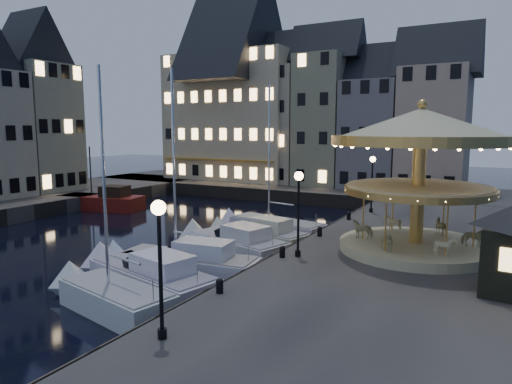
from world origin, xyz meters
The scene contains 29 objects.
ground centered at (0.00, 0.00, 0.00)m, with size 160.00×160.00×0.00m, color black.
quay_east centered at (14.00, 6.00, 0.65)m, with size 16.00×56.00×1.30m, color #474442.
quay_north centered at (-8.00, 28.00, 0.65)m, with size 44.00×12.00×1.30m, color #474442.
quaywall_e centered at (6.00, 6.00, 0.65)m, with size 0.15×44.00×1.30m, color #47423A.
quaywall_n centered at (-6.00, 22.00, 0.65)m, with size 48.00×0.15×1.30m, color #47423A.
quaywall_w centered at (-18.00, 2.00, 0.65)m, with size 0.15×44.00×1.30m, color #47423A.
streetlamp_a centered at (7.20, -9.00, 4.02)m, with size 0.44×0.44×4.17m.
streetlamp_b centered at (7.20, 1.00, 4.02)m, with size 0.44×0.44×4.17m.
streetlamp_c centered at (7.20, 14.50, 4.02)m, with size 0.44×0.44×4.17m.
bollard_a centered at (6.60, -5.00, 1.60)m, with size 0.30×0.30×0.57m.
bollard_b centered at (6.60, 0.50, 1.60)m, with size 0.30×0.30×0.57m.
bollard_c centered at (6.60, 5.50, 1.60)m, with size 0.30×0.30×0.57m.
bollard_d centered at (6.60, 11.00, 1.60)m, with size 0.30×0.30×0.57m.
townhouse_na centered at (-19.50, 30.00, 7.78)m, with size 5.50×8.00×12.80m.
townhouse_nb centered at (-14.05, 30.00, 8.28)m, with size 6.16×8.00×13.80m.
townhouse_nc centered at (-8.00, 30.00, 8.78)m, with size 6.82×8.00×14.80m.
townhouse_nd centered at (-2.25, 30.00, 9.28)m, with size 5.50×8.00×15.80m.
townhouse_ne centered at (3.20, 30.00, 7.78)m, with size 6.16×8.00×12.80m.
townhouse_nf centered at (9.25, 30.00, 8.28)m, with size 6.82×8.00×13.80m.
townhouse_wc centered at (-26.00, 10.95, 8.48)m, with size 8.80×5.50×14.20m.
hotel_corner centered at (-14.00, 30.00, 9.78)m, with size 17.60×9.00×16.80m.
motorboat_a centered at (1.73, -5.97, 0.54)m, with size 6.62×3.25×10.88m.
motorboat_b centered at (1.49, -3.42, 0.64)m, with size 8.19×4.02×2.15m.
motorboat_c centered at (1.60, -0.96, 0.68)m, with size 8.40×3.13×11.09m.
motorboat_d centered at (1.76, 3.65, 0.64)m, with size 7.52×4.26×2.15m.
motorboat_e centered at (2.08, 6.21, 0.64)m, with size 7.18×3.32×2.15m.
motorboat_f centered at (1.39, 9.40, 0.53)m, with size 8.25×3.47×10.90m.
red_fishing_boat centered at (-16.82, 10.81, 0.70)m, with size 8.19×4.27×6.04m.
carousel centered at (12.06, 4.75, 6.31)m, with size 8.69×8.69×7.60m.
Camera 1 is at (15.85, -18.89, 7.50)m, focal length 32.00 mm.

